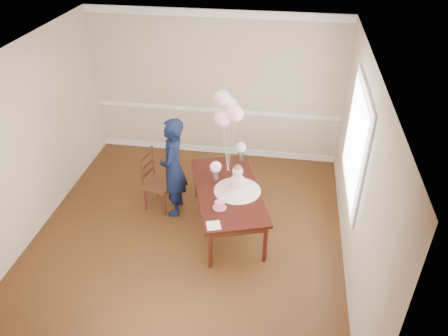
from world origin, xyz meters
The scene contains 50 objects.
floor centered at (0.00, 0.00, 0.00)m, with size 4.50×5.00×0.00m, color #361E0D.
ceiling centered at (0.00, 0.00, 2.70)m, with size 4.50×5.00×0.02m, color white.
wall_back centered at (0.00, 2.50, 1.35)m, with size 4.50×0.02×2.70m, color tan.
wall_front centered at (0.00, -2.50, 1.35)m, with size 4.50×0.02×2.70m, color tan.
wall_left centered at (-2.25, 0.00, 1.35)m, with size 0.02×5.00×2.70m, color tan.
wall_right centered at (2.25, 0.00, 1.35)m, with size 0.02×5.00×2.70m, color tan.
chair_rail_trim centered at (0.00, 2.49, 0.90)m, with size 4.50×0.02×0.07m, color white.
crown_molding centered at (0.00, 2.49, 2.63)m, with size 4.50×0.02×0.12m, color white.
baseboard_trim centered at (0.00, 2.49, 0.06)m, with size 4.50×0.02×0.12m, color white.
window_frame centered at (2.23, 0.50, 1.55)m, with size 0.02×1.66×1.56m, color white.
window_blinds centered at (2.21, 0.50, 1.55)m, with size 0.01×1.50×1.40m, color white.
dining_table_top centered at (0.54, 0.39, 0.65)m, with size 0.90×1.79×0.04m, color black.
table_apron centered at (0.54, 0.39, 0.58)m, with size 0.81×1.70×0.09m, color black.
table_leg_fl centered at (0.44, -0.51, 0.31)m, with size 0.06×0.06×0.63m, color black.
table_leg_fr centered at (1.16, -0.27, 0.31)m, with size 0.06×0.06×0.63m, color black.
table_leg_bl centered at (-0.07, 1.06, 0.31)m, with size 0.06×0.06×0.63m, color black.
table_leg_br centered at (0.64, 1.29, 0.31)m, with size 0.06×0.06×0.63m, color black.
baby_skirt centered at (0.69, 0.39, 0.72)m, with size 0.68×0.68×0.09m, color #F4B3CB.
baby_torso centered at (0.69, 0.39, 0.83)m, with size 0.22×0.22×0.22m, color pink.
baby_head centered at (0.69, 0.39, 1.00)m, with size 0.15×0.15×0.15m, color beige.
baby_hair centered at (0.69, 0.39, 1.06)m, with size 0.11×0.11×0.11m, color brown.
cake_platter centered at (0.50, -0.05, 0.68)m, with size 0.20×0.20×0.01m, color white.
birthday_cake centered at (0.50, -0.05, 0.72)m, with size 0.13×0.13×0.09m, color #F64DA0.
cake_flower_a centered at (0.50, -0.05, 0.78)m, with size 0.03×0.03×0.03m, color white.
cake_flower_b centered at (0.52, -0.02, 0.78)m, with size 0.03×0.03×0.03m, color white.
rose_vase_near centered at (0.33, 0.61, 0.74)m, with size 0.09×0.09×0.14m, color silver.
roses_near centered at (0.33, 0.61, 0.90)m, with size 0.17×0.17×0.17m, color silver.
rose_vase_far centered at (0.63, 1.22, 0.74)m, with size 0.09×0.09×0.14m, color white.
roses_far centered at (0.63, 1.22, 0.90)m, with size 0.17×0.17×0.17m, color #FBD3D8.
napkin centered at (0.48, -0.43, 0.68)m, with size 0.18×0.18×0.01m, color white.
balloon_weight centered at (0.47, 0.89, 0.68)m, with size 0.04×0.04×0.02m, color white.
balloon_a centered at (0.39, 0.86, 1.57)m, with size 0.25×0.25×0.25m, color #F0AAC8.
balloon_b centered at (0.57, 0.87, 1.66)m, with size 0.25×0.25×0.25m, color #FFB4C6.
balloon_c centered at (0.46, 0.98, 1.75)m, with size 0.25×0.25×0.25m, color #E9A5B5.
balloon_d centered at (0.37, 0.97, 1.84)m, with size 0.25×0.25×0.25m, color #EBA7C8.
balloon_ribbon_a centered at (0.43, 0.87, 1.06)m, with size 0.00×0.00×0.75m, color white.
balloon_ribbon_b centered at (0.52, 0.88, 1.10)m, with size 0.00×0.00×0.84m, color silver.
balloon_ribbon_c centered at (0.47, 0.93, 1.15)m, with size 0.00×0.00×0.93m, color white.
balloon_ribbon_d centered at (0.42, 0.93, 1.19)m, with size 0.00×0.00×1.02m, color white.
dining_chair_seat centered at (-0.59, 0.70, 0.43)m, with size 0.42×0.42×0.05m, color #3E1F11.
chair_leg_fl centered at (-0.80, 0.58, 0.21)m, with size 0.04×0.04×0.41m, color #3E1410.
chair_leg_fr centered at (-0.47, 0.49, 0.21)m, with size 0.04×0.04×0.41m, color #38150F.
chair_leg_bl centered at (-0.71, 0.91, 0.21)m, with size 0.04×0.04×0.41m, color #3D2310.
chair_leg_br centered at (-0.38, 0.82, 0.21)m, with size 0.04×0.04×0.41m, color #3E1411.
chair_back_post_l centered at (-0.82, 0.58, 0.71)m, with size 0.04×0.04×0.54m, color #391D0F.
chair_back_post_r centered at (-0.73, 0.92, 0.71)m, with size 0.04×0.04×0.54m, color #3C1B10.
chair_slat_low centered at (-0.78, 0.75, 0.60)m, with size 0.03×0.39×0.05m, color #36180E.
chair_slat_mid centered at (-0.78, 0.75, 0.75)m, with size 0.03×0.39×0.05m, color #3D1C10.
chair_slat_top centered at (-0.78, 0.75, 0.91)m, with size 0.03×0.39×0.05m, color #3C1F10.
woman centered at (-0.32, 0.63, 0.81)m, with size 0.59×0.39×1.61m, color black.
Camera 1 is at (1.30, -4.69, 4.40)m, focal length 35.00 mm.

